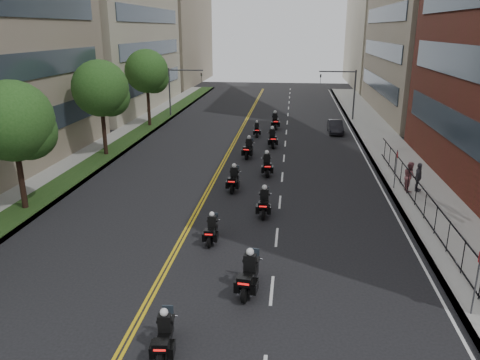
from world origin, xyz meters
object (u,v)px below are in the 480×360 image
object	(u,v)px
motorcycle_6	(249,149)
motorcycle_9	(275,122)
pedestrian_b	(410,176)
pedestrian_c	(418,177)
motorcycle_2	(212,230)
motorcycle_8	(257,130)
motorcycle_4	(234,180)
parked_sedan	(335,127)
motorcycle_7	(272,139)
motorcycle_1	(249,275)
motorcycle_5	(267,165)
motorcycle_0	(165,337)
motorcycle_3	(264,203)

from	to	relation	value
motorcycle_6	motorcycle_9	bearing A→B (deg)	87.93
pedestrian_b	pedestrian_c	xyz separation A→B (m)	(0.53, 0.03, -0.03)
motorcycle_2	motorcycle_8	world-z (taller)	motorcycle_8
motorcycle_4	parked_sedan	world-z (taller)	motorcycle_4
motorcycle_9	pedestrian_b	size ratio (longest dim) A/B	1.35
motorcycle_7	motorcycle_8	size ratio (longest dim) A/B	1.20
motorcycle_1	pedestrian_c	xyz separation A→B (m)	(9.42, 12.76, 0.35)
motorcycle_2	motorcycle_5	size ratio (longest dim) A/B	0.86
motorcycle_0	motorcycle_7	xyz separation A→B (m)	(2.07, 27.91, 0.10)
motorcycle_2	motorcycle_6	xyz separation A→B (m)	(0.28, 15.76, 0.11)
motorcycle_0	motorcycle_7	distance (m)	27.99
parked_sedan	pedestrian_c	bearing A→B (deg)	-78.85
motorcycle_9	parked_sedan	xyz separation A→B (m)	(6.03, -1.46, -0.11)
motorcycle_5	motorcycle_8	bearing A→B (deg)	91.23
motorcycle_8	parked_sedan	distance (m)	7.95
motorcycle_5	parked_sedan	distance (m)	15.83
motorcycle_0	pedestrian_b	bearing A→B (deg)	50.31
motorcycle_4	motorcycle_9	xyz separation A→B (m)	(1.79, 19.69, 0.05)
parked_sedan	motorcycle_1	bearing A→B (deg)	-101.50
motorcycle_1	motorcycle_3	size ratio (longest dim) A/B	1.05
motorcycle_0	pedestrian_c	world-z (taller)	pedestrian_c
motorcycle_1	motorcycle_6	distance (m)	20.18
pedestrian_c	motorcycle_5	bearing A→B (deg)	100.37
motorcycle_4	motorcycle_0	bearing A→B (deg)	-89.09
motorcycle_6	pedestrian_c	xyz separation A→B (m)	(11.37, -7.33, 0.35)
motorcycle_0	motorcycle_1	world-z (taller)	motorcycle_1
motorcycle_6	pedestrian_b	distance (m)	13.12
motorcycle_0	pedestrian_c	bearing A→B (deg)	49.13
motorcycle_2	motorcycle_8	distance (m)	23.64
motorcycle_3	motorcycle_4	bearing A→B (deg)	119.02
motorcycle_5	motorcycle_6	world-z (taller)	motorcycle_6
motorcycle_8	motorcycle_9	size ratio (longest dim) A/B	0.81
pedestrian_c	pedestrian_b	bearing A→B (deg)	120.52
motorcycle_1	motorcycle_2	bearing A→B (deg)	124.20
motorcycle_4	motorcycle_3	bearing A→B (deg)	-59.64
motorcycle_9	pedestrian_c	size ratio (longest dim) A/B	1.39
parked_sedan	motorcycle_6	bearing A→B (deg)	-127.70
motorcycle_2	motorcycle_9	size ratio (longest dim) A/B	0.81
motorcycle_7	motorcycle_4	bearing A→B (deg)	-106.80
motorcycle_8	motorcycle_3	bearing A→B (deg)	-90.26
motorcycle_7	pedestrian_c	distance (m)	14.78
motorcycle_7	parked_sedan	distance (m)	8.69
motorcycle_2	pedestrian_c	size ratio (longest dim) A/B	1.12
motorcycle_3	motorcycle_4	size ratio (longest dim) A/B	0.99
motorcycle_5	parked_sedan	bearing A→B (deg)	61.50
motorcycle_5	pedestrian_c	bearing A→B (deg)	-23.01
motorcycle_7	pedestrian_c	bearing A→B (deg)	-56.94
motorcycle_5	pedestrian_b	size ratio (longest dim) A/B	1.26
motorcycle_6	parked_sedan	distance (m)	12.75
motorcycle_2	motorcycle_5	distance (m)	11.46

